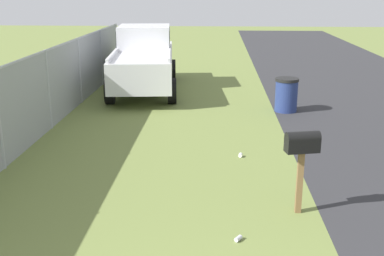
{
  "coord_description": "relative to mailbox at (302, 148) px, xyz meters",
  "views": [
    {
      "loc": [
        -1.99,
        -0.04,
        3.38
      ],
      "look_at": [
        5.5,
        0.36,
        1.12
      ],
      "focal_mm": 44.28,
      "sensor_mm": 36.0,
      "label": 1
    }
  ],
  "objects": [
    {
      "name": "fence_section",
      "position": [
        4.25,
        5.36,
        -0.01
      ],
      "size": [
        16.24,
        0.07,
        1.93
      ],
      "color": "#9EA3A8",
      "rests_on": "ground"
    },
    {
      "name": "pickup_truck",
      "position": [
        8.93,
        3.72,
        0.05
      ],
      "size": [
        5.74,
        2.51,
        2.09
      ],
      "rotation": [
        0.0,
        0.0,
        0.09
      ],
      "color": "silver",
      "rests_on": "ground"
    },
    {
      "name": "trash_bin",
      "position": [
        6.22,
        -0.65,
        -0.58
      ],
      "size": [
        0.65,
        0.65,
        0.94
      ],
      "color": "navy",
      "rests_on": "ground"
    },
    {
      "name": "litter_can_near_hydrant",
      "position": [
        -0.92,
        0.96,
        -1.02
      ],
      "size": [
        0.14,
        0.12,
        0.07
      ],
      "primitive_type": "cylinder",
      "rotation": [
        0.0,
        1.57,
        5.68
      ],
      "color": "silver",
      "rests_on": "ground"
    },
    {
      "name": "litter_cup_midfield_a",
      "position": [
        2.43,
        0.78,
        -1.01
      ],
      "size": [
        0.11,
        0.1,
        0.08
      ],
      "primitive_type": "cylinder",
      "rotation": [
        0.0,
        1.57,
        6.09
      ],
      "color": "white",
      "rests_on": "ground"
    },
    {
      "name": "mailbox",
      "position": [
        0.0,
        0.0,
        0.0
      ],
      "size": [
        0.31,
        0.54,
        1.31
      ],
      "rotation": [
        0.0,
        0.0,
        0.22
      ],
      "color": "brown",
      "rests_on": "ground"
    }
  ]
}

